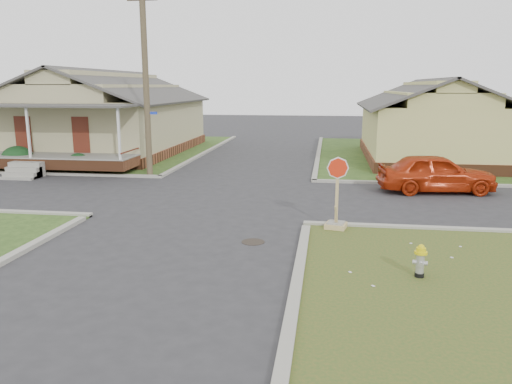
# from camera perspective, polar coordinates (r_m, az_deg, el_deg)

# --- Properties ---
(ground) EXTENTS (120.00, 120.00, 0.00)m
(ground) POSITION_cam_1_polar(r_m,az_deg,el_deg) (14.83, -8.51, -4.72)
(ground) COLOR #2A292C
(ground) RESTS_ON ground
(verge_far_left) EXTENTS (19.00, 19.00, 0.05)m
(verge_far_left) POSITION_cam_1_polar(r_m,az_deg,el_deg) (36.20, -20.22, 4.62)
(verge_far_left) COLOR #264017
(verge_far_left) RESTS_ON ground
(curbs) EXTENTS (80.00, 40.00, 0.12)m
(curbs) POSITION_cam_1_polar(r_m,az_deg,el_deg) (19.51, -4.32, -0.55)
(curbs) COLOR gray
(curbs) RESTS_ON ground
(manhole) EXTENTS (0.64, 0.64, 0.01)m
(manhole) POSITION_cam_1_polar(r_m,az_deg,el_deg) (13.89, -0.34, -5.72)
(manhole) COLOR black
(manhole) RESTS_ON ground
(corner_house) EXTENTS (10.10, 15.50, 5.30)m
(corner_house) POSITION_cam_1_polar(r_m,az_deg,el_deg) (33.48, -17.00, 8.17)
(corner_house) COLOR brown
(corner_house) RESTS_ON ground
(side_house_yellow) EXTENTS (7.60, 11.60, 4.70)m
(side_house_yellow) POSITION_cam_1_polar(r_m,az_deg,el_deg) (30.70, 19.34, 7.54)
(side_house_yellow) COLOR brown
(side_house_yellow) RESTS_ON ground
(utility_pole) EXTENTS (1.80, 0.28, 9.00)m
(utility_pole) POSITION_cam_1_polar(r_m,az_deg,el_deg) (23.99, -12.50, 12.77)
(utility_pole) COLOR #443727
(utility_pole) RESTS_ON ground
(fire_hydrant) EXTENTS (0.28, 0.28, 0.76)m
(fire_hydrant) POSITION_cam_1_polar(r_m,az_deg,el_deg) (11.78, 18.28, -7.29)
(fire_hydrant) COLOR black
(fire_hydrant) RESTS_ON ground
(stop_sign) EXTENTS (0.61, 0.60, 2.16)m
(stop_sign) POSITION_cam_1_polar(r_m,az_deg,el_deg) (15.12, 9.16, -2.38)
(stop_sign) COLOR tan
(stop_sign) RESTS_ON ground
(red_sedan) EXTENTS (4.78, 2.37, 1.57)m
(red_sedan) POSITION_cam_1_polar(r_m,az_deg,el_deg) (21.48, 19.89, 2.06)
(red_sedan) COLOR #AC290C
(red_sedan) RESTS_ON ground
(hedge_left) EXTENTS (1.54, 1.27, 1.18)m
(hedge_left) POSITION_cam_1_polar(r_m,az_deg,el_deg) (28.04, -25.58, 3.48)
(hedge_left) COLOR black
(hedge_left) RESTS_ON verge_far_left
(hedge_right) EXTENTS (1.27, 1.04, 0.97)m
(hedge_right) POSITION_cam_1_polar(r_m,az_deg,el_deg) (26.43, -19.63, 3.28)
(hedge_right) COLOR black
(hedge_right) RESTS_ON verge_far_left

